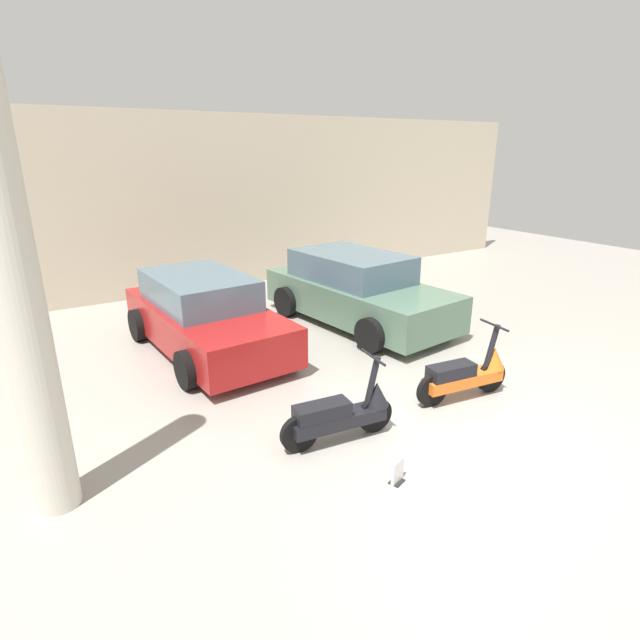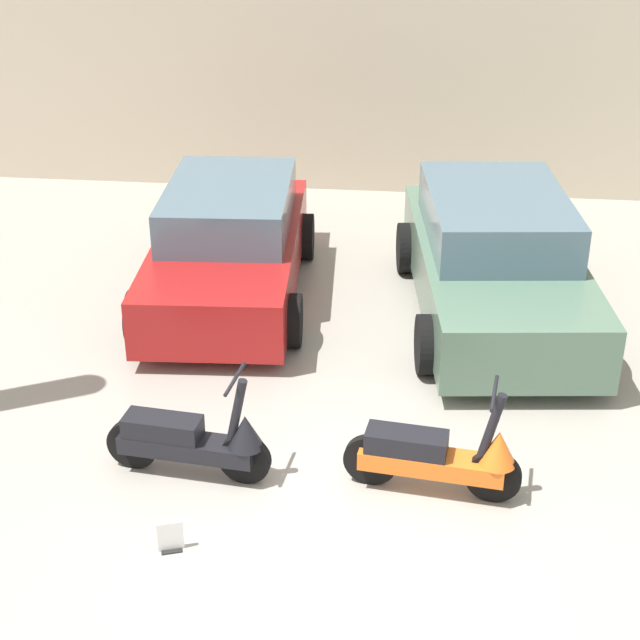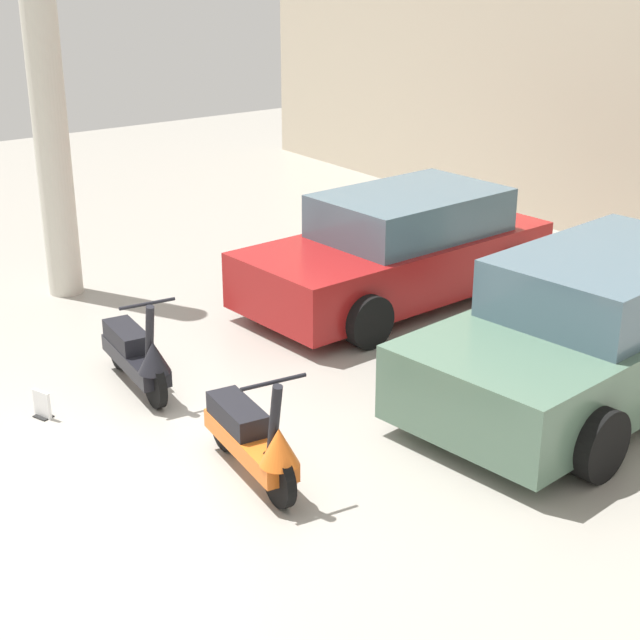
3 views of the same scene
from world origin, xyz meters
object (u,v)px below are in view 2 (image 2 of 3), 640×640
(placard_near_left_scooter, at_px, (170,537))
(car_rear_left, at_px, (229,245))
(car_rear_center, at_px, (496,260))
(scooter_front_right, at_px, (440,455))
(scooter_front_left, at_px, (194,439))

(placard_near_left_scooter, bearing_deg, car_rear_left, 95.27)
(car_rear_center, bearing_deg, placard_near_left_scooter, -37.57)
(placard_near_left_scooter, bearing_deg, scooter_front_right, 25.13)
(car_rear_left, distance_m, car_rear_center, 3.07)
(car_rear_center, bearing_deg, car_rear_left, -100.15)
(scooter_front_left, bearing_deg, car_rear_left, 102.63)
(scooter_front_left, height_order, car_rear_left, car_rear_left)
(scooter_front_left, distance_m, car_rear_center, 4.34)
(scooter_front_left, relative_size, car_rear_center, 0.34)
(scooter_front_right, bearing_deg, car_rear_left, 131.34)
(scooter_front_right, height_order, placard_near_left_scooter, scooter_front_right)
(scooter_front_right, height_order, car_rear_center, car_rear_center)
(car_rear_left, xyz_separation_m, car_rear_center, (3.06, -0.19, 0.04))
(car_rear_left, bearing_deg, car_rear_center, 82.85)
(car_rear_center, distance_m, placard_near_left_scooter, 5.15)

